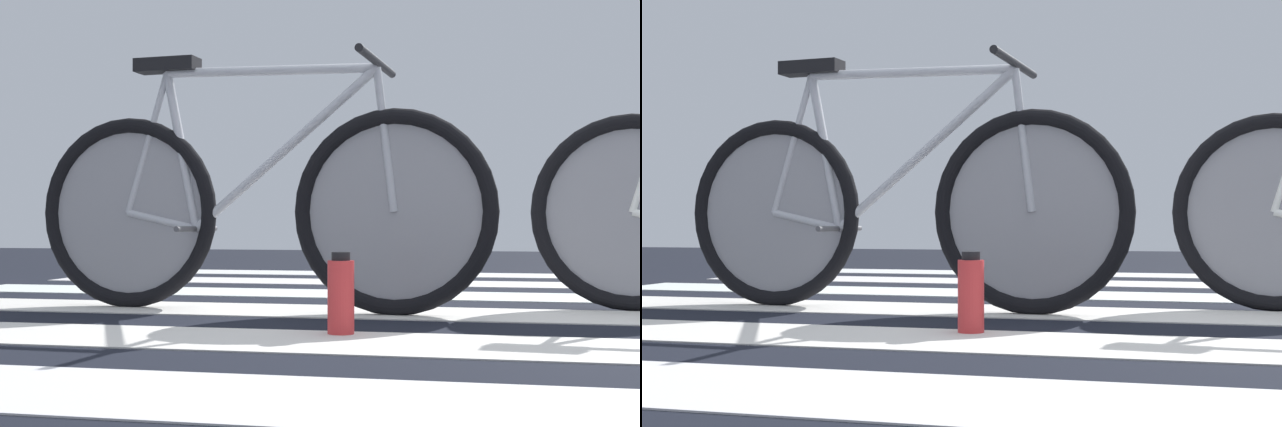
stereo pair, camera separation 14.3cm
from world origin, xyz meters
The scene contains 4 objects.
ground centered at (0.00, 0.00, 0.01)m, with size 18.00×14.00×0.02m.
crosswalk_markings centered at (0.04, 0.12, 0.02)m, with size 5.38×5.00×0.00m.
bicycle_1_of_2 centered at (-1.01, 0.08, 0.41)m, with size 1.74×0.52×0.93m.
water_bottle centered at (-0.58, -0.50, 0.13)m, with size 0.08×0.08×0.24m.
Camera 1 is at (-0.11, -2.94, 0.34)m, focal length 48.81 mm.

